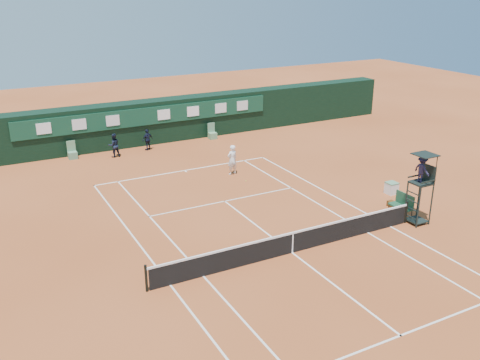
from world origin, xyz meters
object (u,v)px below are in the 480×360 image
Objects in this scene: player at (232,160)px; player_bench at (402,204)px; umpire_chair at (422,174)px; tennis_net at (292,242)px; cooler at (391,188)px.

player_bench is at bearing 106.04° from player.
player_bench is at bearing 85.69° from umpire_chair.
tennis_net is at bearing 66.34° from player.
umpire_chair reaches higher than tennis_net.
umpire_chair is (6.84, -0.26, 1.95)m from tennis_net.
cooler is 9.21m from player.
tennis_net is 7.17× the size of player.
umpire_chair is at bearing -115.11° from cooler.
player_bench is 10.29m from player.
tennis_net is at bearing -173.48° from player_bench.
player_bench is 1.86× the size of cooler.
umpire_chair reaches higher than player_bench.
tennis_net is 3.77× the size of umpire_chair.
cooler is (1.52, 2.36, -0.27)m from player_bench.
player_bench is (6.92, 0.79, 0.09)m from tennis_net.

